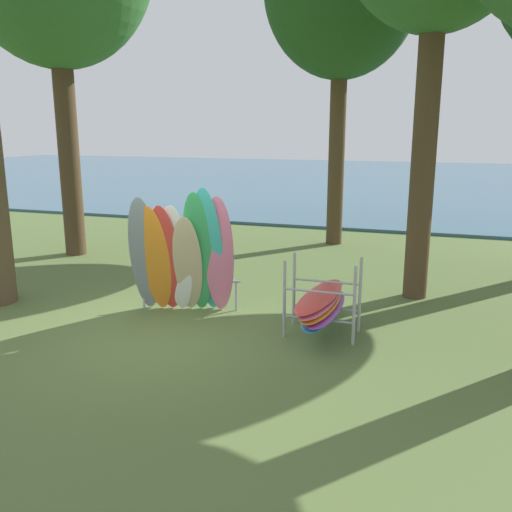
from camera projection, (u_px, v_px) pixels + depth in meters
ground_plane at (162, 337)px, 8.78m from camera, size 80.00×80.00×0.00m
lake_water at (374, 179)px, 34.76m from camera, size 80.00×36.00×0.10m
leaning_board_pile at (182, 257)px, 9.65m from camera, size 1.95×1.22×2.31m
board_storage_rack at (322, 303)px, 8.81m from camera, size 1.15×2.13×1.25m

